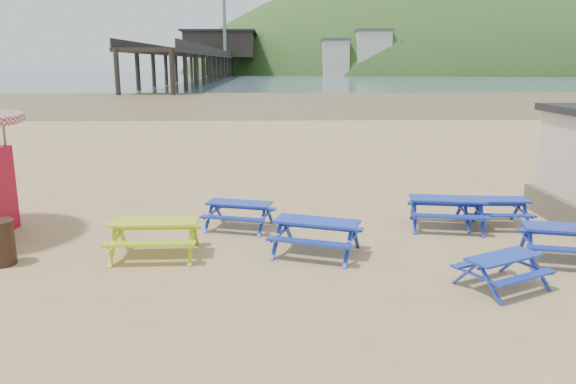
{
  "coord_description": "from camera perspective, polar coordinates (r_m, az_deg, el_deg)",
  "views": [
    {
      "loc": [
        -0.88,
        -12.76,
        4.3
      ],
      "look_at": [
        -0.47,
        1.5,
        1.0
      ],
      "focal_mm": 35.0,
      "sensor_mm": 36.0,
      "label": 1
    }
  ],
  "objects": [
    {
      "name": "ground",
      "position": [
        13.5,
        2.21,
        -5.56
      ],
      "size": [
        400.0,
        400.0,
        0.0
      ],
      "primitive_type": "plane",
      "color": "tan",
      "rests_on": "ground"
    },
    {
      "name": "wet_sand",
      "position": [
        67.91,
        -0.91,
        9.39
      ],
      "size": [
        400.0,
        400.0,
        0.0
      ],
      "primitive_type": "plane",
      "color": "brown",
      "rests_on": "ground"
    },
    {
      "name": "sea",
      "position": [
        182.82,
        -1.4,
        11.67
      ],
      "size": [
        400.0,
        400.0,
        0.0
      ],
      "primitive_type": "plane",
      "color": "#4C606D",
      "rests_on": "ground"
    },
    {
      "name": "picnic_table_blue_a",
      "position": [
        14.93,
        -4.97,
        -2.36
      ],
      "size": [
        1.98,
        1.76,
        0.71
      ],
      "rotation": [
        0.0,
        0.0,
        -0.27
      ],
      "color": "#1D41B3",
      "rests_on": "ground"
    },
    {
      "name": "picnic_table_blue_b",
      "position": [
        15.46,
        15.79,
        -2.06
      ],
      "size": [
        2.19,
        1.89,
        0.82
      ],
      "rotation": [
        0.0,
        0.0,
        -0.18
      ],
      "color": "#1D41B3",
      "rests_on": "ground"
    },
    {
      "name": "picnic_table_blue_c",
      "position": [
        16.04,
        20.04,
        -1.94
      ],
      "size": [
        1.88,
        1.56,
        0.76
      ],
      "rotation": [
        0.0,
        0.0,
        -0.06
      ],
      "color": "#1D41B3",
      "rests_on": "ground"
    },
    {
      "name": "picnic_table_blue_d",
      "position": [
        12.89,
        2.91,
        -4.6
      ],
      "size": [
        2.32,
        2.1,
        0.8
      ],
      "rotation": [
        0.0,
        0.0,
        -0.35
      ],
      "color": "#1D41B3",
      "rests_on": "ground"
    },
    {
      "name": "picnic_table_blue_e",
      "position": [
        13.82,
        26.56,
        -4.79
      ],
      "size": [
        2.23,
        1.97,
        0.8
      ],
      "rotation": [
        0.0,
        0.0,
        -0.25
      ],
      "color": "#1D41B3",
      "rests_on": "ground"
    },
    {
      "name": "picnic_table_blue_f",
      "position": [
        11.8,
        20.93,
        -7.57
      ],
      "size": [
        1.94,
        1.81,
        0.65
      ],
      "rotation": [
        0.0,
        0.0,
        0.47
      ],
      "color": "#1D41B3",
      "rests_on": "ground"
    },
    {
      "name": "picnic_table_yellow",
      "position": [
        13.12,
        -13.35,
        -4.57
      ],
      "size": [
        2.0,
        1.62,
        0.82
      ],
      "rotation": [
        0.0,
        0.0,
        0.02
      ],
      "color": "#C9D012",
      "rests_on": "ground"
    },
    {
      "name": "pier",
      "position": [
        191.76,
        -6.95,
        13.27
      ],
      "size": [
        24.0,
        220.0,
        39.29
      ],
      "color": "black",
      "rests_on": "ground"
    },
    {
      "name": "headland_town",
      "position": [
        259.31,
        19.13,
        9.17
      ],
      "size": [
        264.0,
        144.0,
        108.0
      ],
      "color": "#2D4C1E",
      "rests_on": "ground"
    }
  ]
}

